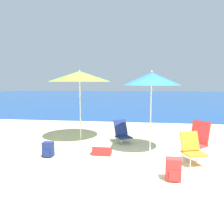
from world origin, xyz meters
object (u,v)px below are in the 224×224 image
at_px(backpack_navy, 48,150).
at_px(cooler_box, 102,149).
at_px(beach_chair_red, 198,138).
at_px(beach_chair_orange, 192,147).
at_px(beach_umbrella_blue, 152,79).
at_px(backpack_red, 173,170).
at_px(beach_umbrella_lime, 80,76).
at_px(seagull, 120,126).
at_px(beach_chair_navy, 122,132).

xyz_separation_m(backpack_navy, cooler_box, (1.32, 0.36, -0.03)).
xyz_separation_m(beach_chair_red, beach_chair_orange, (-0.36, -0.90, -0.02)).
distance_m(beach_umbrella_blue, backpack_red, 2.49).
distance_m(beach_chair_orange, cooler_box, 2.20).
bearing_deg(beach_chair_orange, backpack_navy, 161.73).
distance_m(beach_chair_red, backpack_navy, 3.94).
relative_size(beach_chair_red, backpack_navy, 2.22).
height_order(beach_umbrella_blue, beach_umbrella_lime, beach_umbrella_lime).
distance_m(beach_umbrella_blue, seagull, 3.41).
bearing_deg(seagull, beach_umbrella_lime, -124.19).
xyz_separation_m(beach_chair_navy, beach_chair_red, (2.11, -0.70, 0.07)).
xyz_separation_m(beach_umbrella_blue, backpack_red, (0.37, -1.73, -1.74)).
bearing_deg(beach_chair_navy, beach_chair_red, -51.66).
bearing_deg(beach_umbrella_blue, backpack_red, -77.83).
xyz_separation_m(beach_chair_orange, cooler_box, (-2.16, 0.36, -0.23)).
height_order(beach_umbrella_lime, cooler_box, beach_umbrella_lime).
height_order(backpack_red, seagull, backpack_red).
xyz_separation_m(backpack_red, cooler_box, (-1.62, 1.32, -0.06)).
relative_size(beach_chair_red, cooler_box, 1.72).
bearing_deg(backpack_navy, seagull, 66.80).
xyz_separation_m(beach_umbrella_blue, beach_umbrella_lime, (-2.22, 1.01, 0.10)).
xyz_separation_m(beach_umbrella_lime, beach_chair_navy, (1.38, -0.18, -1.73)).
xyz_separation_m(backpack_red, backpack_navy, (-2.94, 0.96, -0.03)).
height_order(beach_chair_navy, seagull, beach_chair_navy).
bearing_deg(backpack_navy, beach_chair_red, 13.14).
xyz_separation_m(beach_chair_navy, backpack_red, (1.21, -2.55, -0.12)).
relative_size(beach_umbrella_lime, cooler_box, 4.61).
height_order(beach_umbrella_lime, seagull, beach_umbrella_lime).
height_order(beach_chair_red, cooler_box, beach_chair_red).
bearing_deg(cooler_box, backpack_navy, -164.95).
distance_m(beach_chair_red, backpack_red, 2.07).
bearing_deg(beach_umbrella_lime, beach_chair_navy, -7.48).
distance_m(beach_umbrella_lime, backpack_navy, 2.60).
bearing_deg(backpack_navy, backpack_red, -18.10).
distance_m(beach_chair_red, beach_chair_orange, 0.97).
bearing_deg(beach_umbrella_lime, backpack_red, -46.53).
bearing_deg(beach_chair_navy, seagull, 64.37).
bearing_deg(backpack_red, beach_chair_red, 64.21).
height_order(cooler_box, seagull, cooler_box).
bearing_deg(backpack_navy, beach_umbrella_blue, 16.74).
height_order(beach_chair_navy, backpack_red, beach_chair_navy).
xyz_separation_m(beach_chair_navy, beach_chair_orange, (1.75, -1.60, 0.06)).
bearing_deg(cooler_box, beach_umbrella_lime, 124.52).
distance_m(beach_umbrella_blue, cooler_box, 2.23).
distance_m(beach_chair_navy, cooler_box, 1.32).
distance_m(beach_umbrella_lime, beach_chair_red, 3.96).
height_order(backpack_navy, cooler_box, backpack_navy).
distance_m(beach_umbrella_lime, cooler_box, 2.57).
relative_size(beach_umbrella_lime, beach_chair_red, 2.68).
relative_size(beach_umbrella_blue, beach_chair_red, 2.57).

